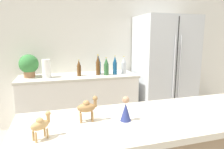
{
  "coord_description": "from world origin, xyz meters",
  "views": [
    {
      "loc": [
        -0.7,
        -0.64,
        1.45
      ],
      "look_at": [
        -0.09,
        1.38,
        1.06
      ],
      "focal_mm": 32.0,
      "sensor_mm": 36.0,
      "label": 1
    }
  ],
  "objects_px": {
    "paper_towel_roll": "(46,69)",
    "back_bottle_0": "(106,67)",
    "back_bottle_4": "(124,65)",
    "back_bottle_1": "(98,65)",
    "back_bottle_2": "(98,65)",
    "wise_man_figurine_crimson": "(126,110)",
    "potted_plant": "(29,65)",
    "camel_figurine_second": "(41,124)",
    "back_bottle_5": "(79,68)",
    "refrigerator": "(164,70)",
    "back_bottle_3": "(115,66)",
    "camel_figurine": "(87,107)"
  },
  "relations": [
    {
      "from": "paper_towel_roll",
      "to": "back_bottle_0",
      "type": "distance_m",
      "value": 0.89
    },
    {
      "from": "back_bottle_0",
      "to": "back_bottle_4",
      "type": "relative_size",
      "value": 0.96
    },
    {
      "from": "back_bottle_1",
      "to": "back_bottle_2",
      "type": "relative_size",
      "value": 0.94
    },
    {
      "from": "back_bottle_1",
      "to": "wise_man_figurine_crimson",
      "type": "bearing_deg",
      "value": -98.53
    },
    {
      "from": "potted_plant",
      "to": "wise_man_figurine_crimson",
      "type": "xyz_separation_m",
      "value": [
        0.72,
        -2.09,
        -0.02
      ]
    },
    {
      "from": "potted_plant",
      "to": "camel_figurine_second",
      "type": "relative_size",
      "value": 2.66
    },
    {
      "from": "back_bottle_2",
      "to": "camel_figurine_second",
      "type": "relative_size",
      "value": 2.52
    },
    {
      "from": "back_bottle_2",
      "to": "camel_figurine_second",
      "type": "distance_m",
      "value": 2.21
    },
    {
      "from": "back_bottle_4",
      "to": "camel_figurine_second",
      "type": "xyz_separation_m",
      "value": [
        -1.16,
        -2.08,
        0.04
      ]
    },
    {
      "from": "paper_towel_roll",
      "to": "camel_figurine_second",
      "type": "xyz_separation_m",
      "value": [
        0.03,
        -2.08,
        0.05
      ]
    },
    {
      "from": "potted_plant",
      "to": "back_bottle_4",
      "type": "bearing_deg",
      "value": -4.0
    },
    {
      "from": "potted_plant",
      "to": "back_bottle_4",
      "type": "relative_size",
      "value": 1.19
    },
    {
      "from": "back_bottle_4",
      "to": "wise_man_figurine_crimson",
      "type": "xyz_separation_m",
      "value": [
        -0.71,
        -1.99,
        0.03
      ]
    },
    {
      "from": "camel_figurine_second",
      "to": "back_bottle_1",
      "type": "bearing_deg",
      "value": 70.69
    },
    {
      "from": "back_bottle_5",
      "to": "wise_man_figurine_crimson",
      "type": "bearing_deg",
      "value": -89.82
    },
    {
      "from": "paper_towel_roll",
      "to": "wise_man_figurine_crimson",
      "type": "distance_m",
      "value": 2.05
    },
    {
      "from": "back_bottle_2",
      "to": "refrigerator",
      "type": "bearing_deg",
      "value": -0.93
    },
    {
      "from": "back_bottle_0",
      "to": "back_bottle_5",
      "type": "distance_m",
      "value": 0.42
    },
    {
      "from": "paper_towel_roll",
      "to": "back_bottle_4",
      "type": "xyz_separation_m",
      "value": [
        1.19,
        -0.0,
        0.0
      ]
    },
    {
      "from": "back_bottle_0",
      "to": "camel_figurine_second",
      "type": "xyz_separation_m",
      "value": [
        -0.86,
        -2.04,
        0.05
      ]
    },
    {
      "from": "camel_figurine_second",
      "to": "wise_man_figurine_crimson",
      "type": "distance_m",
      "value": 0.46
    },
    {
      "from": "potted_plant",
      "to": "camel_figurine_second",
      "type": "xyz_separation_m",
      "value": [
        0.27,
        -2.18,
        -0.01
      ]
    },
    {
      "from": "refrigerator",
      "to": "back_bottle_3",
      "type": "distance_m",
      "value": 0.9
    },
    {
      "from": "potted_plant",
      "to": "back_bottle_4",
      "type": "height_order",
      "value": "potted_plant"
    },
    {
      "from": "potted_plant",
      "to": "back_bottle_1",
      "type": "distance_m",
      "value": 1.03
    },
    {
      "from": "back_bottle_4",
      "to": "back_bottle_5",
      "type": "bearing_deg",
      "value": 179.87
    },
    {
      "from": "back_bottle_3",
      "to": "back_bottle_0",
      "type": "bearing_deg",
      "value": -179.61
    },
    {
      "from": "back_bottle_0",
      "to": "back_bottle_1",
      "type": "bearing_deg",
      "value": 125.79
    },
    {
      "from": "back_bottle_0",
      "to": "back_bottle_5",
      "type": "height_order",
      "value": "back_bottle_0"
    },
    {
      "from": "paper_towel_roll",
      "to": "back_bottle_1",
      "type": "bearing_deg",
      "value": 6.79
    },
    {
      "from": "back_bottle_3",
      "to": "camel_figurine_second",
      "type": "xyz_separation_m",
      "value": [
        -1.0,
        -2.04,
        0.04
      ]
    },
    {
      "from": "back_bottle_2",
      "to": "back_bottle_4",
      "type": "distance_m",
      "value": 0.42
    },
    {
      "from": "potted_plant",
      "to": "back_bottle_4",
      "type": "distance_m",
      "value": 1.43
    },
    {
      "from": "wise_man_figurine_crimson",
      "to": "refrigerator",
      "type": "bearing_deg",
      "value": 53.85
    },
    {
      "from": "paper_towel_roll",
      "to": "back_bottle_2",
      "type": "distance_m",
      "value": 0.76
    },
    {
      "from": "refrigerator",
      "to": "back_bottle_4",
      "type": "relative_size",
      "value": 6.38
    },
    {
      "from": "refrigerator",
      "to": "back_bottle_3",
      "type": "relative_size",
      "value": 6.08
    },
    {
      "from": "refrigerator",
      "to": "back_bottle_2",
      "type": "height_order",
      "value": "refrigerator"
    },
    {
      "from": "back_bottle_3",
      "to": "camel_figurine_second",
      "type": "distance_m",
      "value": 2.27
    },
    {
      "from": "back_bottle_0",
      "to": "potted_plant",
      "type": "bearing_deg",
      "value": 173.03
    },
    {
      "from": "back_bottle_0",
      "to": "back_bottle_5",
      "type": "relative_size",
      "value": 1.1
    },
    {
      "from": "refrigerator",
      "to": "back_bottle_2",
      "type": "xyz_separation_m",
      "value": [
        -1.16,
        0.02,
        0.13
      ]
    },
    {
      "from": "paper_towel_roll",
      "to": "camel_figurine",
      "type": "height_order",
      "value": "paper_towel_roll"
    },
    {
      "from": "refrigerator",
      "to": "camel_figurine_second",
      "type": "distance_m",
      "value": 2.81
    },
    {
      "from": "back_bottle_2",
      "to": "back_bottle_5",
      "type": "relative_size",
      "value": 1.28
    },
    {
      "from": "refrigerator",
      "to": "back_bottle_0",
      "type": "height_order",
      "value": "refrigerator"
    },
    {
      "from": "back_bottle_2",
      "to": "back_bottle_3",
      "type": "height_order",
      "value": "back_bottle_2"
    },
    {
      "from": "back_bottle_0",
      "to": "wise_man_figurine_crimson",
      "type": "xyz_separation_m",
      "value": [
        -0.41,
        -1.95,
        0.04
      ]
    },
    {
      "from": "back_bottle_1",
      "to": "camel_figurine",
      "type": "bearing_deg",
      "value": -104.4
    },
    {
      "from": "back_bottle_4",
      "to": "wise_man_figurine_crimson",
      "type": "bearing_deg",
      "value": -109.67
    }
  ]
}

